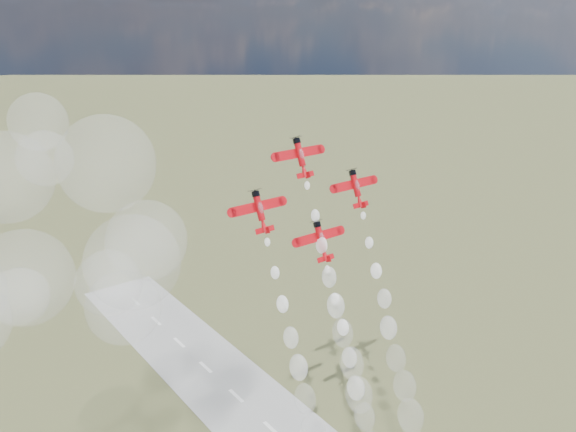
% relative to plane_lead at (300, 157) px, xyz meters
% --- Properties ---
extents(plane_lead, '(12.45, 5.91, 8.40)m').
position_rel_plane_lead_xyz_m(plane_lead, '(0.00, 0.00, 0.00)').
color(plane_lead, '#BB0910').
rests_on(plane_lead, ground).
extents(plane_left, '(12.45, 5.91, 8.40)m').
position_rel_plane_lead_xyz_m(plane_left, '(-13.21, -3.68, -8.48)').
color(plane_left, '#BB0910').
rests_on(plane_left, ground).
extents(plane_right, '(12.45, 5.91, 8.40)m').
position_rel_plane_lead_xyz_m(plane_right, '(13.21, -3.68, -8.48)').
color(plane_right, '#BB0910').
rests_on(plane_right, ground).
extents(plane_slot, '(12.45, 5.91, 8.40)m').
position_rel_plane_lead_xyz_m(plane_slot, '(0.00, -7.37, -16.96)').
color(plane_slot, '#BB0910').
rests_on(plane_slot, ground).
extents(smoke_trail_lead, '(5.10, 21.83, 45.68)m').
position_rel_plane_lead_xyz_m(smoke_trail_lead, '(-0.03, -17.35, -39.85)').
color(smoke_trail_lead, white).
rests_on(smoke_trail_lead, plane_lead).
extents(smoke_trail_left, '(5.10, 20.90, 46.02)m').
position_rel_plane_lead_xyz_m(smoke_trail_left, '(-13.33, -20.92, -48.57)').
color(smoke_trail_left, white).
rests_on(smoke_trail_left, plane_left).
extents(smoke_trail_right, '(5.16, 21.73, 46.22)m').
position_rel_plane_lead_xyz_m(smoke_trail_right, '(13.05, -21.14, -48.83)').
color(smoke_trail_right, white).
rests_on(smoke_trail_right, plane_right).
extents(drifted_smoke_cloud, '(50.95, 36.17, 49.93)m').
position_rel_plane_lead_xyz_m(drifted_smoke_cloud, '(-48.58, 13.96, -13.44)').
color(drifted_smoke_cloud, white).
rests_on(drifted_smoke_cloud, ground).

